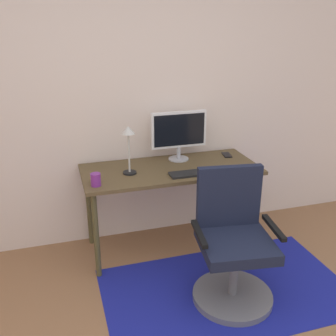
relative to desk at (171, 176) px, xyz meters
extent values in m
cube|color=silver|center=(-0.24, 0.39, 0.61)|extent=(6.00, 0.10, 2.60)
cube|color=navy|center=(0.22, -0.73, -0.68)|extent=(1.86, 1.08, 0.01)
cube|color=brown|center=(0.00, 0.00, 0.06)|extent=(1.49, 0.64, 0.03)
cylinder|color=#4E4728|center=(-0.69, -0.26, -0.32)|extent=(0.04, 0.04, 0.73)
cylinder|color=#4E4728|center=(0.69, -0.26, -0.32)|extent=(0.04, 0.04, 0.73)
cylinder|color=#4E4728|center=(-0.69, 0.26, -0.32)|extent=(0.04, 0.04, 0.73)
cylinder|color=#4E4728|center=(0.69, 0.26, -0.32)|extent=(0.04, 0.04, 0.73)
cylinder|color=#B2B2B7|center=(0.13, 0.18, 0.08)|extent=(0.18, 0.18, 0.01)
cylinder|color=#B2B2B7|center=(0.13, 0.18, 0.14)|extent=(0.04, 0.04, 0.11)
cube|color=white|center=(0.13, 0.18, 0.36)|extent=(0.50, 0.04, 0.32)
cube|color=black|center=(0.13, 0.16, 0.36)|extent=(0.46, 0.00, 0.28)
cube|color=black|center=(0.15, -0.19, 0.09)|extent=(0.43, 0.13, 0.02)
ellipsoid|color=white|center=(0.49, -0.20, 0.10)|extent=(0.06, 0.10, 0.03)
cylinder|color=#762A88|center=(-0.65, -0.20, 0.13)|extent=(0.08, 0.08, 0.10)
cube|color=black|center=(0.59, 0.15, 0.08)|extent=(0.09, 0.15, 0.01)
cylinder|color=black|center=(-0.36, -0.03, 0.09)|extent=(0.11, 0.11, 0.01)
cylinder|color=beige|center=(-0.36, -0.03, 0.25)|extent=(0.02, 0.02, 0.32)
cone|color=beige|center=(-0.36, -0.03, 0.44)|extent=(0.11, 0.11, 0.06)
cylinder|color=slate|center=(0.22, -0.83, -0.66)|extent=(0.59, 0.59, 0.05)
cylinder|color=slate|center=(0.22, -0.83, -0.45)|extent=(0.06, 0.06, 0.38)
cube|color=#191E33|center=(0.22, -0.83, -0.22)|extent=(0.56, 0.56, 0.08)
cube|color=#191E33|center=(0.25, -0.61, 0.05)|extent=(0.47, 0.12, 0.46)
cube|color=black|center=(-0.04, -0.79, -0.11)|extent=(0.09, 0.35, 0.03)
cube|color=black|center=(0.49, -0.87, -0.11)|extent=(0.09, 0.35, 0.03)
camera|label=1|loc=(-0.92, -2.94, 1.26)|focal=41.62mm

